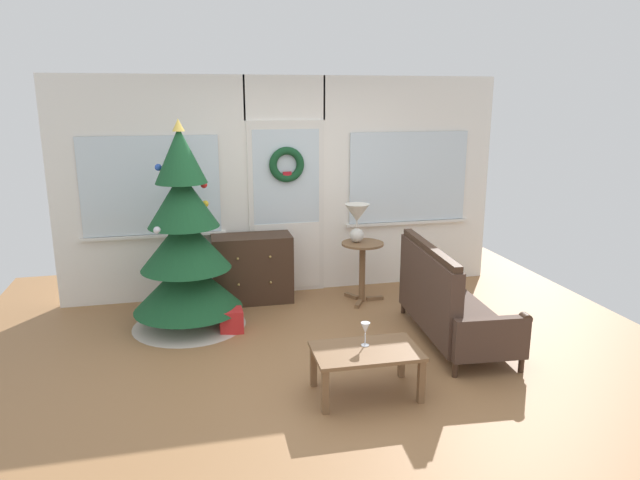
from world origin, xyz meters
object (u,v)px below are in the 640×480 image
wine_glass (365,329)px  settee_sofa (446,303)px  christmas_tree (186,252)px  dresser_cabinet (252,269)px  table_lamp (357,218)px  side_table (362,260)px  coffee_table (366,356)px  gift_box (231,321)px

wine_glass → settee_sofa: bearing=35.7°
christmas_tree → wine_glass: (1.35, -1.72, -0.27)m
dresser_cabinet → wine_glass: (0.62, -2.31, 0.14)m
christmas_tree → table_lamp: (1.90, 0.32, 0.19)m
dresser_cabinet → side_table: dresser_cabinet is taller
side_table → wine_glass: (-0.61, -2.00, 0.03)m
coffee_table → wine_glass: 0.21m
wine_glass → coffee_table: bearing=-100.2°
christmas_tree → table_lamp: christmas_tree is taller
dresser_cabinet → coffee_table: 2.46m
side_table → gift_box: 1.69m
coffee_table → wine_glass: (0.01, 0.07, 0.20)m
dresser_cabinet → settee_sofa: 2.29m
table_lamp → coffee_table: size_ratio=0.52×
settee_sofa → wine_glass: (-1.07, -0.77, 0.15)m
gift_box → settee_sofa: bearing=-18.9°
side_table → gift_box: size_ratio=3.00×
gift_box → coffee_table: bearing=-58.5°
christmas_tree → settee_sofa: christmas_tree is taller
settee_sofa → coffee_table: bearing=-142.2°
gift_box → side_table: bearing=19.5°
christmas_tree → dresser_cabinet: size_ratio=2.33×
dresser_cabinet → christmas_tree: bearing=-141.3°
settee_sofa → christmas_tree: bearing=158.5°
side_table → coffee_table: 2.17m
christmas_tree → dresser_cabinet: christmas_tree is taller
christmas_tree → settee_sofa: (2.42, -0.95, -0.42)m
christmas_tree → wine_glass: 2.21m
side_table → coffee_table: side_table is taller
settee_sofa → dresser_cabinet: bearing=137.5°
christmas_tree → settee_sofa: bearing=-21.5°
settee_sofa → table_lamp: bearing=112.1°
coffee_table → gift_box: (-0.93, 1.53, -0.21)m
christmas_tree → gift_box: size_ratio=9.03×
christmas_tree → side_table: 2.00m
christmas_tree → table_lamp: bearing=9.6°
coffee_table → dresser_cabinet: bearing=104.3°
side_table → wine_glass: side_table is taller
settee_sofa → coffee_table: 1.37m
dresser_cabinet → settee_sofa: size_ratio=0.54×
settee_sofa → gift_box: size_ratio=7.20×
dresser_cabinet → side_table: bearing=-14.1°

